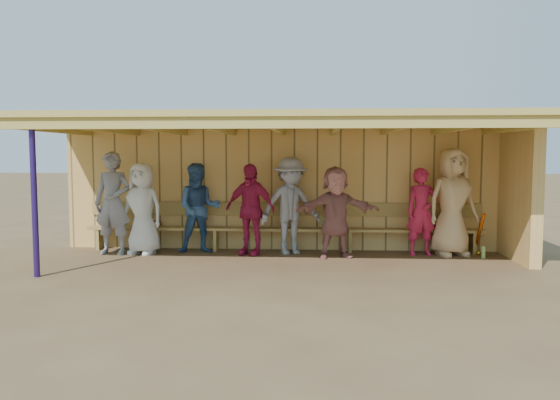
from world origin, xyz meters
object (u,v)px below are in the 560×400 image
object	(u,v)px
player_a	(113,203)
player_e	(291,206)
player_b	(142,209)
player_c	(199,208)
player_d	(250,209)
player_f	(336,212)
player_g	(422,212)
player_h	(452,202)
bench	(283,224)

from	to	relation	value
player_a	player_e	world-z (taller)	player_a
player_b	player_c	bearing A→B (deg)	26.68
player_d	player_f	bearing A→B (deg)	12.23
player_g	player_h	xyz separation A→B (m)	(0.55, 0.00, 0.18)
player_a	player_h	size ratio (longest dim) A/B	0.97
player_c	player_g	world-z (taller)	player_c
player_g	bench	distance (m)	2.62
player_c	player_d	distance (m)	0.99
player_d	player_g	xyz separation A→B (m)	(3.17, 0.13, -0.04)
player_h	bench	world-z (taller)	player_h
player_c	bench	size ratio (longest dim) A/B	0.22
player_a	player_d	bearing A→B (deg)	9.20
player_d	player_h	world-z (taller)	player_h
player_a	player_f	world-z (taller)	player_a
player_b	bench	bearing A→B (deg)	26.98
player_a	player_b	xyz separation A→B (m)	(0.55, 0.03, -0.11)
player_a	player_d	xyz separation A→B (m)	(2.56, 0.12, -0.11)
player_g	player_a	bearing A→B (deg)	170.79
player_d	bench	bearing A→B (deg)	56.62
player_e	player_b	bearing A→B (deg)	161.23
player_b	player_a	bearing A→B (deg)	-161.55
player_b	player_h	distance (m)	5.73
player_a	player_b	distance (m)	0.56
player_g	player_h	distance (m)	0.58
player_c	player_e	xyz separation A→B (m)	(1.73, 0.01, 0.06)
player_e	bench	world-z (taller)	player_e
player_g	player_f	bearing A→B (deg)	-179.51
player_b	player_g	world-z (taller)	player_b
player_e	player_g	size ratio (longest dim) A/B	1.12
player_b	player_f	bearing A→B (deg)	13.57
player_d	player_h	bearing A→B (deg)	21.99
player_a	player_e	distance (m)	3.32
player_b	player_g	distance (m)	5.18
player_b	player_h	bearing A→B (deg)	17.76
player_c	player_f	bearing A→B (deg)	-18.15
player_c	player_h	xyz separation A→B (m)	(4.70, 0.01, 0.14)
player_d	player_e	world-z (taller)	player_e
player_f	player_g	world-z (taller)	player_f
player_a	player_g	distance (m)	5.74
player_e	player_h	world-z (taller)	player_h
player_f	player_g	size ratio (longest dim) A/B	1.02
player_d	player_e	distance (m)	0.76
player_a	player_c	world-z (taller)	player_a
player_e	player_f	distance (m)	0.90
player_d	player_f	size ratio (longest dim) A/B	1.02
player_d	player_g	world-z (taller)	player_d
player_c	bench	world-z (taller)	player_c
player_b	player_d	distance (m)	2.01
player_e	player_g	xyz separation A→B (m)	(2.42, 0.00, -0.10)
player_f	player_h	distance (m)	2.18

